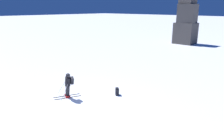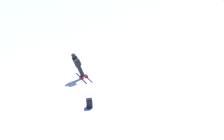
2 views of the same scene
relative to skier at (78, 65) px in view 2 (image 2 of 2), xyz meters
The scene contains 3 objects.
ground_plane 1.40m from the skier, ahead, with size 300.00×300.00×0.00m, color white.
skier is the anchor object (origin of this frame).
spare_backpack 3.25m from the skier, 54.68° to the left, with size 0.37×0.36×0.50m.
Camera 2 is at (7.40, 8.87, 6.45)m, focal length 35.00 mm.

